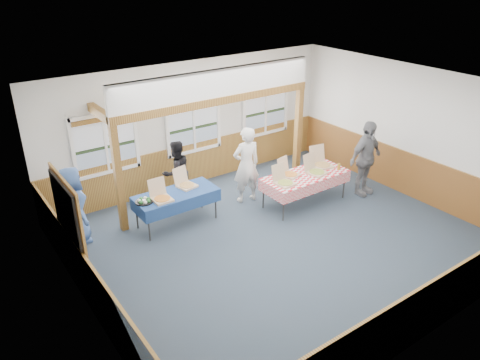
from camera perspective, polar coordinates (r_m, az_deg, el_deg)
name	(u,v)px	position (r m, az deg, el deg)	size (l,w,h in m)	color
floor	(279,239)	(10.02, 4.77, -7.24)	(8.00, 8.00, 0.00)	#293543
ceiling	(285,91)	(8.73, 5.53, 10.75)	(8.00, 8.00, 0.00)	white
wall_back	(193,124)	(11.95, -5.79, 6.76)	(8.00, 8.00, 0.00)	silver
wall_front	(440,253)	(7.30, 23.22, -8.20)	(8.00, 8.00, 0.00)	silver
wall_left	(81,233)	(7.58, -18.86, -6.12)	(8.00, 8.00, 0.00)	silver
wall_right	(409,132)	(12.09, 19.88, 5.57)	(8.00, 8.00, 0.00)	silver
wainscot_back	(195,163)	(12.30, -5.52, 2.09)	(7.98, 0.05, 1.10)	brown
wainscot_front	(426,310)	(7.91, 21.74, -14.51)	(7.98, 0.05, 1.10)	brown
wainscot_left	(92,288)	(8.16, -17.64, -12.39)	(0.05, 6.98, 1.10)	brown
wainscot_right	(402,171)	(12.44, 19.11, 1.01)	(0.05, 6.98, 1.10)	brown
cased_opening	(71,237)	(8.63, -19.96, -6.53)	(0.06, 1.30, 2.10)	#2C2C2C
window_left	(105,140)	(11.01, -16.13, 4.66)	(1.56, 0.10, 1.46)	white
window_mid	(193,122)	(11.89, -5.70, 7.07)	(1.56, 0.10, 1.46)	white
window_right	(265,107)	(13.12, 3.12, 8.92)	(1.56, 0.10, 1.46)	white
post_left	(119,180)	(10.11, -14.57, 0.04)	(0.15, 0.15, 2.40)	#5D3814
post_right	(298,133)	(12.55, 7.07, 5.69)	(0.15, 0.15, 2.40)	#5D3814
cross_beam	(218,101)	(10.70, -2.73, 9.64)	(5.15, 0.18, 0.18)	#5D3814
table_left	(176,195)	(10.33, -7.81, -1.86)	(2.00, 1.56, 0.76)	#2C2C2C
table_right	(305,176)	(11.21, 7.98, 0.44)	(2.31, 1.70, 0.76)	#2C2C2C
pizza_box_a	(161,197)	(10.04, -9.57, -2.07)	(0.39, 0.47, 0.42)	tan
pizza_box_b	(186,184)	(10.55, -6.63, -0.46)	(0.45, 0.52, 0.41)	tan
pizza_box_c	(284,181)	(10.64, 5.39, -0.16)	(0.41, 0.50, 0.42)	tan
pizza_box_d	(289,173)	(11.07, 5.98, 0.86)	(0.47, 0.53, 0.41)	tan
pizza_box_e	(316,171)	(11.27, 9.19, 1.14)	(0.48, 0.55, 0.44)	tan
pizza_box_f	(322,164)	(11.68, 9.91, 1.99)	(0.51, 0.59, 0.47)	tan
veggie_tray	(144,201)	(10.02, -11.62, -2.53)	(0.38, 0.38, 0.09)	black
drink_glass	(339,167)	(11.56, 11.96, 1.60)	(0.07, 0.07, 0.15)	#A6791B
woman_white	(246,165)	(11.13, 0.77, 1.84)	(0.69, 0.45, 1.89)	silver
woman_black	(176,172)	(11.25, -7.75, 0.95)	(0.76, 0.59, 1.56)	black
man_blue	(74,206)	(10.10, -19.61, -2.98)	(0.82, 0.53, 1.68)	#39578F
person_grey	(365,158)	(11.88, 15.04, 2.55)	(1.12, 0.46, 1.90)	slate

